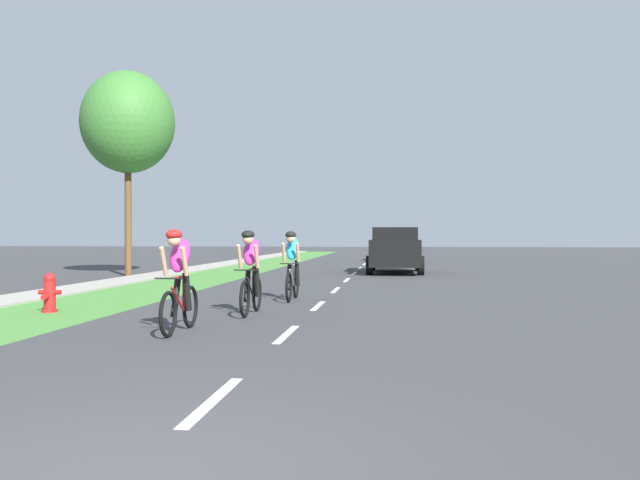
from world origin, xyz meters
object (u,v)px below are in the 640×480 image
cyclist_trailing (251,271)px  cyclist_distant (292,265)px  suv_black (395,249)px  sedan_dark_green (393,248)px  street_tree_near (128,123)px  cyclist_lead (179,280)px  fire_hydrant_red (50,293)px

cyclist_trailing → cyclist_distant: (0.35, 2.77, 0.00)m
suv_black → sedan_dark_green: 12.15m
street_tree_near → sedan_dark_green: bearing=58.8°
cyclist_lead → suv_black: suv_black is taller
suv_black → cyclist_lead: bearing=-101.1°
cyclist_trailing → suv_black: bearing=79.3°
cyclist_lead → sedan_dark_green: cyclist_lead is taller
cyclist_trailing → sedan_dark_green: (2.53, 26.27, -0.04)m
fire_hydrant_red → sedan_dark_green: size_ratio=0.18×
fire_hydrant_red → cyclist_lead: size_ratio=0.44×
cyclist_lead → sedan_dark_green: size_ratio=0.40×
street_tree_near → cyclist_trailing: bearing=-57.2°
cyclist_distant → suv_black: suv_black is taller
fire_hydrant_red → street_tree_near: size_ratio=0.10×
cyclist_distant → street_tree_near: 11.72m
cyclist_trailing → cyclist_lead: bearing=-103.8°
sedan_dark_green → street_tree_near: street_tree_near is taller
cyclist_lead → cyclist_trailing: same height
cyclist_lead → cyclist_trailing: bearing=76.2°
sedan_dark_green → suv_black: bearing=-89.4°
cyclist_distant → suv_black: bearing=78.5°
cyclist_distant → street_tree_near: street_tree_near is taller
fire_hydrant_red → suv_black: size_ratio=0.16×
cyclist_lead → sedan_dark_green: (3.11, 28.65, -0.04)m
cyclist_lead → cyclist_trailing: size_ratio=1.00×
cyclist_trailing → cyclist_distant: 2.79m
cyclist_distant → sedan_dark_green: cyclist_distant is taller
street_tree_near → suv_black: bearing=19.8°
cyclist_lead → fire_hydrant_red: bearing=145.9°
cyclist_lead → suv_black: 16.83m
cyclist_trailing → street_tree_near: size_ratio=0.23×
fire_hydrant_red → suv_black: bearing=65.2°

